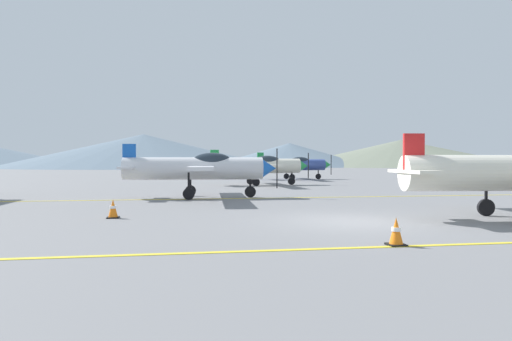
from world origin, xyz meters
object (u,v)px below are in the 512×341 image
Objects in this scene: airplane_mid at (200,168)px; traffic_cone_side at (396,232)px; traffic_cone_front at (113,209)px; airplane_back at (294,164)px; airplane_far at (259,165)px.

airplane_mid is 13.53m from traffic_cone_side.
traffic_cone_side is (3.56, -13.00, -1.16)m from airplane_mid.
airplane_mid reaches higher than traffic_cone_front.
airplane_mid and airplane_back have the same top height.
airplane_far is at bearing 87.16° from traffic_cone_side.
traffic_cone_side is at bearing -74.66° from airplane_mid.
airplane_mid is 7.99m from traffic_cone_front.
airplane_far is (4.74, 10.79, 0.00)m from airplane_mid.
airplane_back is 14.50× the size of traffic_cone_side.
airplane_mid is 22.63m from airplane_back.
airplane_far is at bearing -117.49° from airplane_back.
airplane_mid is 14.53× the size of traffic_cone_side.
airplane_far is 10.85m from airplane_back.
airplane_far and airplane_back have the same top height.
traffic_cone_front is at bearing 138.98° from traffic_cone_side.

